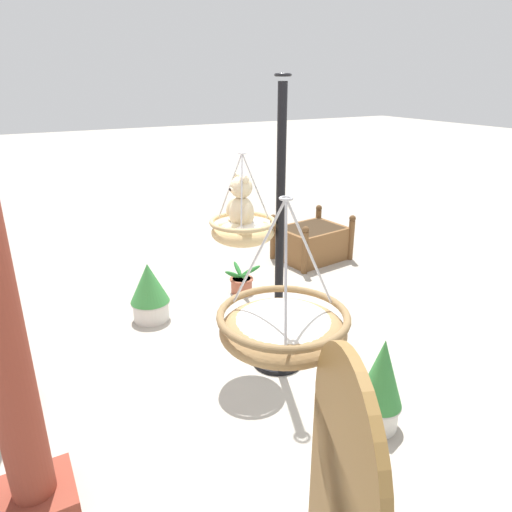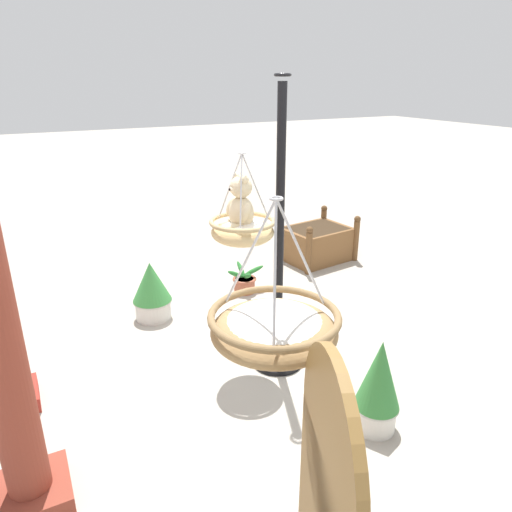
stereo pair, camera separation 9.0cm
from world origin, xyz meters
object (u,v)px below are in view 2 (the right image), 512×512
object	(u,v)px
teddy_bear	(240,206)
potted_plant_tall_leafy	(244,282)
potted_plant_conical_shrub	(378,386)
potted_plant_flowering_red	(152,291)
hanging_basket_with_teddy	(243,230)
display_sign_board	(326,501)
hanging_basket_left_high	(274,328)
wooden_planter_box	(316,242)
display_pole_central	(279,287)

from	to	relation	value
teddy_bear	potted_plant_tall_leafy	distance (m)	1.91
potted_plant_conical_shrub	teddy_bear	bearing A→B (deg)	21.97
potted_plant_flowering_red	teddy_bear	bearing A→B (deg)	-157.72
hanging_basket_with_teddy	display_sign_board	xyz separation A→B (m)	(-2.15, 0.70, -0.33)
hanging_basket_left_high	wooden_planter_box	bearing A→B (deg)	-37.54
hanging_basket_with_teddy	display_sign_board	size ratio (longest dim) A/B	0.48
display_pole_central	potted_plant_flowering_red	size ratio (longest dim) A/B	3.85
display_pole_central	potted_plant_conical_shrub	distance (m)	1.11
hanging_basket_left_high	display_pole_central	bearing A→B (deg)	-30.96
hanging_basket_with_teddy	hanging_basket_left_high	bearing A→B (deg)	159.55
wooden_planter_box	display_sign_board	distance (m)	4.74
display_pole_central	potted_plant_tall_leafy	world-z (taller)	display_pole_central
teddy_bear	potted_plant_flowering_red	world-z (taller)	teddy_bear
teddy_bear	hanging_basket_left_high	bearing A→B (deg)	160.30
teddy_bear	wooden_planter_box	size ratio (longest dim) A/B	0.45
potted_plant_tall_leafy	hanging_basket_with_teddy	bearing A→B (deg)	153.83
teddy_bear	hanging_basket_left_high	world-z (taller)	hanging_basket_left_high
display_pole_central	hanging_basket_with_teddy	size ratio (longest dim) A/B	3.28
teddy_bear	display_pole_central	bearing A→B (deg)	-118.86
hanging_basket_with_teddy	potted_plant_tall_leafy	bearing A→B (deg)	-26.17
potted_plant_flowering_red	potted_plant_tall_leafy	world-z (taller)	potted_plant_flowering_red
hanging_basket_with_teddy	display_sign_board	distance (m)	2.28
teddy_bear	hanging_basket_left_high	size ratio (longest dim) A/B	0.61
hanging_basket_with_teddy	display_sign_board	bearing A→B (deg)	161.97
teddy_bear	wooden_planter_box	bearing A→B (deg)	-48.24
potted_plant_flowering_red	potted_plant_tall_leafy	size ratio (longest dim) A/B	1.31
hanging_basket_left_high	potted_plant_flowering_red	world-z (taller)	hanging_basket_left_high
hanging_basket_with_teddy	teddy_bear	bearing A→B (deg)	90.00
hanging_basket_left_high	potted_plant_tall_leafy	distance (m)	3.20
wooden_planter_box	potted_plant_conical_shrub	world-z (taller)	potted_plant_conical_shrub
potted_plant_tall_leafy	wooden_planter_box	bearing A→B (deg)	-69.85
hanging_basket_left_high	potted_plant_conical_shrub	distance (m)	1.38
display_pole_central	potted_plant_tall_leafy	xyz separation A→B (m)	(1.42, -0.37, -0.60)
potted_plant_flowering_red	wooden_planter_box	bearing A→B (deg)	-75.74
hanging_basket_with_teddy	hanging_basket_left_high	distance (m)	1.60
potted_plant_conical_shrub	wooden_planter_box	bearing A→B (deg)	-26.86
display_pole_central	hanging_basket_with_teddy	world-z (taller)	display_pole_central
potted_plant_flowering_red	display_sign_board	world-z (taller)	display_sign_board
hanging_basket_with_teddy	hanging_basket_left_high	world-z (taller)	hanging_basket_left_high
hanging_basket_left_high	wooden_planter_box	world-z (taller)	hanging_basket_left_high
display_sign_board	potted_plant_flowering_red	bearing A→B (deg)	-3.71
teddy_bear	potted_plant_flowering_red	bearing A→B (deg)	22.28
teddy_bear	potted_plant_flowering_red	xyz separation A→B (m)	(1.13, 0.46, -1.09)
wooden_planter_box	potted_plant_conical_shrub	xyz separation A→B (m)	(-2.93, 1.48, 0.11)
hanging_basket_with_teddy	wooden_planter_box	bearing A→B (deg)	-47.92
hanging_basket_with_teddy	potted_plant_flowering_red	xyz separation A→B (m)	(1.13, 0.49, -0.90)
display_pole_central	teddy_bear	distance (m)	0.74
display_sign_board	potted_plant_tall_leafy	bearing A→B (deg)	-21.16
hanging_basket_with_teddy	teddy_bear	distance (m)	0.19
wooden_planter_box	teddy_bear	bearing A→B (deg)	131.76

